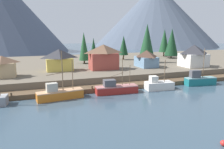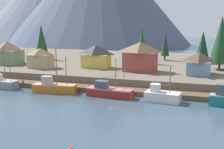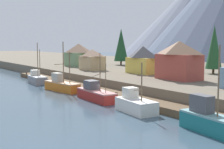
% 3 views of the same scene
% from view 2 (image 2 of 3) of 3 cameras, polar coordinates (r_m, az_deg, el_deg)
% --- Properties ---
extents(ground_plane, '(400.00, 400.00, 1.00)m').
position_cam_2_polar(ground_plane, '(78.33, 3.84, -0.77)').
color(ground_plane, '#384C5B').
extents(dock, '(80.00, 4.00, 1.60)m').
position_cam_2_polar(dock, '(61.20, -0.28, -2.99)').
color(dock, brown).
rests_on(dock, ground_plane).
extents(shoreline_bank, '(400.00, 56.00, 2.50)m').
position_cam_2_polar(shoreline_bank, '(89.55, 5.73, 1.76)').
color(shoreline_bank, '#665B4C').
rests_on(shoreline_bank, ground_plane).
extents(mountain_west_peak, '(113.38, 113.38, 57.06)m').
position_cam_2_polar(mountain_west_peak, '(228.48, -11.70, 13.73)').
color(mountain_west_peak, slate).
rests_on(mountain_west_peak, ground_plane).
extents(fishing_boat_grey, '(6.70, 3.20, 9.28)m').
position_cam_2_polar(fishing_boat_grey, '(69.17, -20.47, -1.60)').
color(fishing_boat_grey, gray).
rests_on(fishing_boat_grey, ground_plane).
extents(fishing_boat_orange, '(9.20, 3.46, 9.47)m').
position_cam_2_polar(fishing_boat_orange, '(62.03, -11.28, -2.43)').
color(fishing_boat_orange, '#CC6B1E').
rests_on(fishing_boat_orange, ground_plane).
extents(fishing_boat_red, '(9.24, 3.04, 7.73)m').
position_cam_2_polar(fishing_boat_red, '(57.50, -0.70, -3.29)').
color(fishing_boat_red, maroon).
rests_on(fishing_boat_red, ground_plane).
extents(fishing_boat_white, '(6.61, 3.59, 6.82)m').
position_cam_2_polar(fishing_boat_white, '(54.86, 9.67, -4.11)').
color(fishing_boat_white, silver).
rests_on(fishing_boat_white, ground_plane).
extents(house_blue, '(5.37, 7.14, 5.17)m').
position_cam_2_polar(house_blue, '(70.11, 16.53, 2.17)').
color(house_blue, '#6689A8').
rests_on(house_blue, shoreline_bank).
extents(house_red, '(8.22, 5.06, 7.13)m').
position_cam_2_polar(house_red, '(71.72, 5.51, 3.54)').
color(house_red, '#9E4238').
rests_on(house_red, shoreline_bank).
extents(house_tan, '(5.94, 4.75, 5.13)m').
position_cam_2_polar(house_tan, '(79.06, -13.69, 3.18)').
color(house_tan, tan).
rests_on(house_tan, shoreline_bank).
extents(house_green, '(7.34, 6.31, 6.47)m').
position_cam_2_polar(house_green, '(88.82, -19.59, 4.10)').
color(house_green, '#6B8E66').
rests_on(house_green, shoreline_bank).
extents(house_yellow, '(7.36, 4.55, 6.02)m').
position_cam_2_polar(house_yellow, '(77.04, -3.11, 3.63)').
color(house_yellow, gold).
rests_on(house_yellow, shoreline_bank).
extents(conifer_near_left, '(5.40, 5.40, 13.46)m').
position_cam_2_polar(conifer_near_left, '(78.33, 20.45, 6.42)').
color(conifer_near_left, '#4C3823').
rests_on(conifer_near_left, shoreline_bank).
extents(conifer_near_right, '(3.49, 3.49, 10.59)m').
position_cam_2_polar(conifer_near_right, '(85.47, 5.84, 6.12)').
color(conifer_near_right, '#4C3823').
rests_on(conifer_near_right, shoreline_bank).
extents(conifer_mid_left, '(2.67, 2.67, 8.47)m').
position_cam_2_polar(conifer_mid_left, '(92.72, 10.30, 5.78)').
color(conifer_mid_left, '#4C3823').
rests_on(conifer_mid_left, shoreline_bank).
extents(conifer_mid_right, '(3.62, 3.62, 9.32)m').
position_cam_2_polar(conifer_mid_right, '(88.73, 17.23, 5.70)').
color(conifer_mid_right, '#4C3823').
rests_on(conifer_mid_right, shoreline_bank).
extents(conifer_back_right, '(4.24, 4.24, 10.91)m').
position_cam_2_polar(conifer_back_right, '(97.09, -13.54, 6.53)').
color(conifer_back_right, '#4C3823').
rests_on(conifer_back_right, shoreline_bank).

